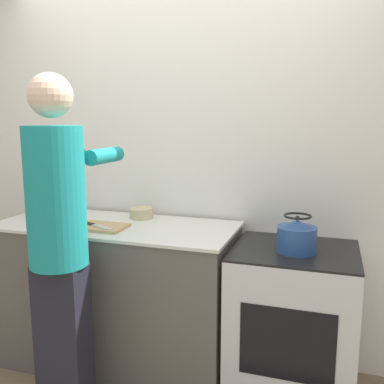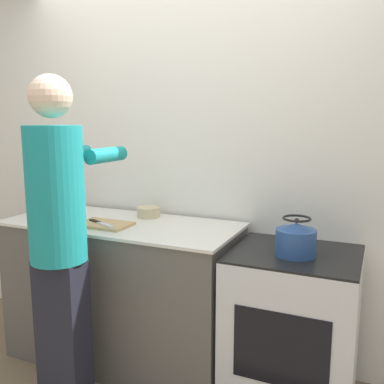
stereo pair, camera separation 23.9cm
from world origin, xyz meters
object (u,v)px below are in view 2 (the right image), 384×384
(oven, at_px, (292,329))
(person, at_px, (59,232))
(cutting_board, at_px, (104,224))
(knife, at_px, (101,223))
(kettle, at_px, (296,239))
(canister_jar, at_px, (56,200))
(bowl_prep, at_px, (148,212))

(oven, xyz_separation_m, person, (-1.14, -0.52, 0.56))
(cutting_board, relative_size, knife, 1.33)
(oven, bearing_deg, kettle, -79.46)
(canister_jar, bearing_deg, person, -47.61)
(oven, distance_m, canister_jar, 1.78)
(person, bearing_deg, bowl_prep, 81.08)
(bowl_prep, distance_m, canister_jar, 0.67)
(person, xyz_separation_m, knife, (-0.02, 0.40, -0.05))
(oven, bearing_deg, bowl_prep, 168.08)
(kettle, bearing_deg, oven, 100.54)
(bowl_prep, bearing_deg, canister_jar, -166.83)
(oven, distance_m, person, 1.37)
(knife, height_order, bowl_prep, bowl_prep)
(bowl_prep, bearing_deg, person, -98.92)
(cutting_board, relative_size, canister_jar, 1.84)
(oven, height_order, canister_jar, canister_jar)
(cutting_board, relative_size, kettle, 1.57)
(person, height_order, bowl_prep, person)
(cutting_board, height_order, bowl_prep, bowl_prep)
(kettle, relative_size, canister_jar, 1.18)
(cutting_board, xyz_separation_m, knife, (-0.01, -0.02, 0.01))
(cutting_board, distance_m, knife, 0.03)
(knife, bearing_deg, canister_jar, -177.57)
(cutting_board, bearing_deg, bowl_prep, 67.65)
(person, distance_m, knife, 0.40)
(knife, relative_size, canister_jar, 1.39)
(oven, height_order, bowl_prep, bowl_prep)
(cutting_board, distance_m, canister_jar, 0.55)
(person, height_order, cutting_board, person)
(person, relative_size, knife, 7.34)
(cutting_board, distance_m, bowl_prep, 0.35)
(person, bearing_deg, kettle, 22.43)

